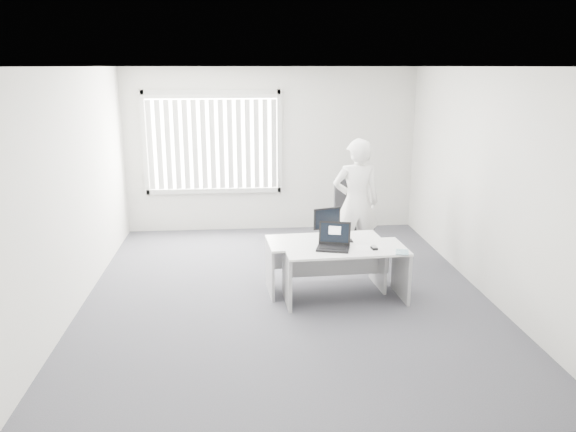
{
  "coord_description": "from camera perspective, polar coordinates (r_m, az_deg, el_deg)",
  "views": [
    {
      "loc": [
        -0.56,
        -6.64,
        2.81
      ],
      "look_at": [
        0.04,
        0.15,
        0.98
      ],
      "focal_mm": 35.0,
      "sensor_mm": 36.0,
      "label": 1
    }
  ],
  "objects": [
    {
      "name": "window",
      "position": [
        9.69,
        -7.66,
        7.41
      ],
      "size": [
        2.32,
        0.06,
        1.76
      ],
      "primitive_type": "cube",
      "color": "beige",
      "rests_on": "wall_back"
    },
    {
      "name": "wall_back",
      "position": [
        9.76,
        -1.7,
        6.7
      ],
      "size": [
        5.0,
        0.02,
        2.8
      ],
      "primitive_type": "cube",
      "color": "silver",
      "rests_on": "ground"
    },
    {
      "name": "paper_sheet",
      "position": [
        6.89,
        8.24,
        -3.19
      ],
      "size": [
        0.33,
        0.24,
        0.0
      ],
      "primitive_type": "cube",
      "rotation": [
        0.0,
        0.0,
        -0.05
      ],
      "color": "white",
      "rests_on": "desk_near"
    },
    {
      "name": "keyboard",
      "position": [
        7.09,
        4.94,
        -2.55
      ],
      "size": [
        0.41,
        0.14,
        0.02
      ],
      "primitive_type": "cube",
      "rotation": [
        0.0,
        0.0,
        -0.02
      ],
      "color": "black",
      "rests_on": "desk_far"
    },
    {
      "name": "wall_left",
      "position": [
        7.06,
        -20.9,
        2.5
      ],
      "size": [
        0.02,
        6.0,
        2.8
      ],
      "primitive_type": "cube",
      "color": "silver",
      "rests_on": "ground"
    },
    {
      "name": "office_chair",
      "position": [
        8.64,
        6.52,
        -1.58
      ],
      "size": [
        0.73,
        0.73,
        1.14
      ],
      "rotation": [
        0.0,
        0.0,
        0.13
      ],
      "color": "black",
      "rests_on": "ground"
    },
    {
      "name": "ground",
      "position": [
        7.23,
        -0.2,
        -7.85
      ],
      "size": [
        6.0,
        6.0,
        0.0
      ],
      "primitive_type": "plane",
      "color": "#55555D",
      "rests_on": "ground"
    },
    {
      "name": "mouse",
      "position": [
        6.83,
        8.74,
        -3.18
      ],
      "size": [
        0.07,
        0.11,
        0.04
      ],
      "primitive_type": null,
      "rotation": [
        0.0,
        0.0,
        0.13
      ],
      "color": "silver",
      "rests_on": "paper_sheet"
    },
    {
      "name": "desk_far",
      "position": [
        7.21,
        3.79,
        -3.86
      ],
      "size": [
        1.51,
        0.79,
        0.67
      ],
      "rotation": [
        0.0,
        0.0,
        0.07
      ],
      "color": "white",
      "rests_on": "ground"
    },
    {
      "name": "wall_front",
      "position": [
        3.94,
        3.49,
        -5.95
      ],
      "size": [
        5.0,
        0.02,
        2.8
      ],
      "primitive_type": "cube",
      "color": "silver",
      "rests_on": "ground"
    },
    {
      "name": "blinds",
      "position": [
        9.63,
        -7.67,
        7.19
      ],
      "size": [
        2.2,
        0.1,
        1.5
      ],
      "primitive_type": null,
      "color": "white",
      "rests_on": "wall_back"
    },
    {
      "name": "ceiling",
      "position": [
        6.66,
        -0.22,
        14.94
      ],
      "size": [
        5.0,
        6.0,
        0.02
      ],
      "primitive_type": "cube",
      "color": "silver",
      "rests_on": "wall_back"
    },
    {
      "name": "desk_near",
      "position": [
        6.91,
        5.82,
        -4.71
      ],
      "size": [
        1.51,
        0.76,
        0.67
      ],
      "rotation": [
        0.0,
        0.0,
        0.05
      ],
      "color": "white",
      "rests_on": "ground"
    },
    {
      "name": "person",
      "position": [
        8.03,
        6.94,
        1.31
      ],
      "size": [
        0.68,
        0.45,
        1.84
      ],
      "primitive_type": "imported",
      "rotation": [
        0.0,
        0.0,
        3.15
      ],
      "color": "white",
      "rests_on": "ground"
    },
    {
      "name": "laptop",
      "position": [
        6.73,
        4.62,
        -2.19
      ],
      "size": [
        0.46,
        0.43,
        0.3
      ],
      "primitive_type": null,
      "rotation": [
        0.0,
        0.0,
        -0.27
      ],
      "color": "black",
      "rests_on": "desk_near"
    },
    {
      "name": "wall_right",
      "position": [
        7.44,
        19.38,
        3.25
      ],
      "size": [
        0.02,
        6.0,
        2.8
      ],
      "primitive_type": "cube",
      "color": "silver",
      "rests_on": "ground"
    },
    {
      "name": "monitor",
      "position": [
        7.29,
        3.97,
        -0.59
      ],
      "size": [
        0.39,
        0.22,
        0.37
      ],
      "primitive_type": null,
      "rotation": [
        0.0,
        0.0,
        0.3
      ],
      "color": "black",
      "rests_on": "desk_far"
    },
    {
      "name": "booklet",
      "position": [
        6.78,
        11.52,
        -3.61
      ],
      "size": [
        0.2,
        0.24,
        0.01
      ],
      "primitive_type": "cube",
      "rotation": [
        0.0,
        0.0,
        -0.28
      ],
      "color": "silver",
      "rests_on": "desk_near"
    }
  ]
}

